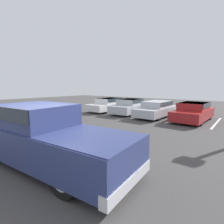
% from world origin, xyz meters
% --- Properties ---
extents(ground_plane, '(60.00, 60.00, 0.00)m').
position_xyz_m(ground_plane, '(0.00, 0.00, 0.00)').
color(ground_plane, '#423F3F').
extents(stall_stripe_a, '(0.12, 4.42, 0.01)m').
position_xyz_m(stall_stripe_a, '(-6.95, 10.10, 0.00)').
color(stall_stripe_a, white).
rests_on(stall_stripe_a, ground_plane).
extents(stall_stripe_b, '(0.12, 4.42, 0.01)m').
position_xyz_m(stall_stripe_b, '(-4.31, 10.10, 0.00)').
color(stall_stripe_b, white).
rests_on(stall_stripe_b, ground_plane).
extents(stall_stripe_c, '(0.12, 4.42, 0.01)m').
position_xyz_m(stall_stripe_c, '(-1.67, 10.10, 0.00)').
color(stall_stripe_c, white).
rests_on(stall_stripe_c, ground_plane).
extents(stall_stripe_d, '(0.12, 4.42, 0.01)m').
position_xyz_m(stall_stripe_d, '(0.97, 10.10, 0.00)').
color(stall_stripe_d, white).
rests_on(stall_stripe_d, ground_plane).
extents(stall_stripe_e, '(0.12, 4.42, 0.01)m').
position_xyz_m(stall_stripe_e, '(3.62, 10.10, 0.00)').
color(stall_stripe_e, white).
rests_on(stall_stripe_e, ground_plane).
extents(pickup_truck, '(6.26, 2.41, 1.84)m').
position_xyz_m(pickup_truck, '(0.21, -0.24, 0.91)').
color(pickup_truck, navy).
rests_on(pickup_truck, ground_plane).
extents(parked_sedan_a, '(1.82, 4.69, 1.26)m').
position_xyz_m(parked_sedan_a, '(-5.56, 10.18, 0.67)').
color(parked_sedan_a, silver).
rests_on(parked_sedan_a, ground_plane).
extents(parked_sedan_b, '(2.12, 4.38, 1.28)m').
position_xyz_m(parked_sedan_b, '(-3.07, 10.05, 0.68)').
color(parked_sedan_b, '#B7BABF').
rests_on(parked_sedan_b, ground_plane).
extents(parked_sedan_c, '(1.90, 4.69, 1.24)m').
position_xyz_m(parked_sedan_c, '(-0.48, 9.91, 0.67)').
color(parked_sedan_c, '#B7BABF').
rests_on(parked_sedan_c, ground_plane).
extents(parked_sedan_d, '(2.01, 4.52, 1.28)m').
position_xyz_m(parked_sedan_d, '(2.19, 9.94, 0.68)').
color(parked_sedan_d, maroon).
rests_on(parked_sedan_d, ground_plane).
extents(wheel_stop_curb, '(1.70, 0.20, 0.14)m').
position_xyz_m(wheel_stop_curb, '(-4.85, 12.75, 0.07)').
color(wheel_stop_curb, '#B7B2A8').
rests_on(wheel_stop_curb, ground_plane).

